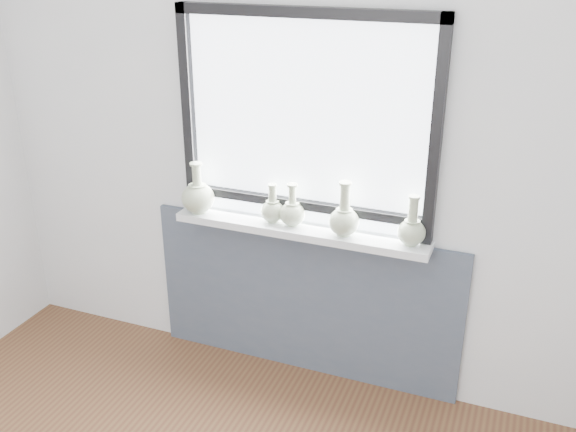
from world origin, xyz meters
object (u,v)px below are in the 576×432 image
(windowsill, at_px, (300,230))
(vase_e, at_px, (412,230))
(vase_d, at_px, (344,219))
(vase_c, at_px, (292,212))
(vase_b, at_px, (273,209))
(vase_a, at_px, (198,196))

(windowsill, height_order, vase_e, vase_e)
(vase_d, bearing_deg, vase_c, 176.16)
(vase_e, bearing_deg, vase_b, 179.26)
(windowsill, bearing_deg, vase_b, 177.86)
(windowsill, xyz_separation_m, vase_c, (-0.04, 0.00, 0.09))
(vase_a, bearing_deg, vase_d, 0.53)
(windowsill, relative_size, vase_a, 4.84)
(vase_c, bearing_deg, vase_b, 178.36)
(vase_b, xyz_separation_m, vase_d, (0.38, -0.02, 0.02))
(vase_a, distance_m, vase_c, 0.52)
(vase_a, height_order, vase_c, vase_a)
(windowsill, xyz_separation_m, vase_b, (-0.15, 0.01, 0.09))
(vase_d, distance_m, vase_e, 0.33)
(vase_c, relative_size, vase_d, 0.80)
(vase_a, xyz_separation_m, vase_e, (1.12, 0.02, -0.01))
(vase_a, height_order, vase_b, vase_a)
(vase_a, relative_size, vase_c, 1.24)
(windowsill, relative_size, vase_d, 4.84)
(vase_c, xyz_separation_m, vase_e, (0.60, -0.01, 0.01))
(windowsill, relative_size, vase_e, 5.38)
(windowsill, distance_m, vase_b, 0.17)
(vase_b, bearing_deg, vase_d, -3.22)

